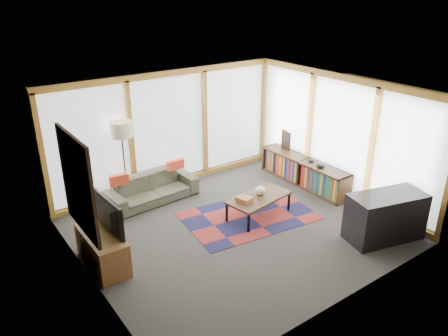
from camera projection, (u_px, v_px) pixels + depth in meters
ground at (236, 228)px, 8.22m from camera, size 5.50×5.50×0.00m
room_envelope at (240, 138)px, 8.30m from camera, size 5.52×5.02×2.62m
rug at (249, 216)px, 8.65m from camera, size 2.69×1.91×0.01m
sofa at (152, 188)px, 9.16m from camera, size 1.98×0.88×0.56m
pillow_left at (119, 180)px, 8.63m from camera, size 0.40×0.17×0.21m
pillow_right at (176, 165)px, 9.35m from camera, size 0.38×0.12×0.21m
floor_lamp at (124, 164)px, 8.82m from camera, size 0.45×0.45×1.78m
coffee_table at (259, 206)px, 8.58m from camera, size 1.38×0.84×0.43m
book_stack at (244, 199)px, 8.28m from camera, size 0.27×0.31×0.09m
vase at (260, 191)px, 8.52m from camera, size 0.24×0.24×0.18m
bookshelf at (304, 172)px, 9.91m from camera, size 0.44×2.40×0.60m
bowl_a at (321, 165)px, 9.37m from camera, size 0.21×0.21×0.10m
bowl_b at (311, 161)px, 9.65m from camera, size 0.15×0.15×0.07m
shelf_picture at (286, 140)px, 10.35m from camera, size 0.10×0.33×0.44m
tv_console at (103, 250)px, 7.05m from camera, size 0.49×1.17×0.58m
television at (103, 216)px, 6.90m from camera, size 0.17×0.99×0.57m
bar_counter at (385, 217)px, 7.76m from camera, size 1.48×0.96×0.86m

